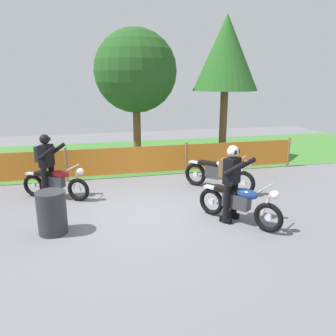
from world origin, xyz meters
TOP-DOWN VIEW (x-y plane):
  - ground at (0.00, 0.00)m, footprint 24.00×24.00m
  - grass_verge at (0.00, 6.03)m, footprint 24.00×6.05m
  - barrier_fence at (-0.00, 3.00)m, footprint 11.37×0.08m
  - tree_leftmost at (0.57, 5.03)m, footprint 2.92×2.92m
  - tree_near_left at (3.79, 4.57)m, footprint 2.36×2.36m
  - motorcycle_lead at (-2.07, 1.52)m, footprint 1.74×1.02m
  - motorcycle_trailing at (2.30, 1.18)m, footprint 1.53×1.64m
  - motorcycle_third at (1.90, -0.96)m, footprint 1.27×1.68m
  - rider_lead at (-2.26, 1.61)m, footprint 0.79×0.70m
  - rider_third at (1.77, -0.79)m, footprint 0.73×0.78m
  - oil_drum at (-1.97, -0.53)m, footprint 0.58×0.58m

SIDE VIEW (x-z plane):
  - ground at x=0.00m, z-range -0.02..0.00m
  - grass_verge at x=0.00m, z-range 0.00..0.01m
  - oil_drum at x=-1.97m, z-range 0.00..0.88m
  - motorcycle_lead at x=-2.07m, z-range -0.01..0.89m
  - motorcycle_third at x=1.90m, z-range -0.01..0.93m
  - motorcycle_trailing at x=2.30m, z-range -0.02..0.99m
  - barrier_fence at x=0.00m, z-range 0.02..1.07m
  - rider_lead at x=-2.26m, z-range 0.11..1.80m
  - rider_third at x=1.77m, z-range 0.11..1.80m
  - tree_leftmost at x=0.57m, z-range 0.90..5.64m
  - tree_near_left at x=3.79m, z-range 1.26..6.49m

